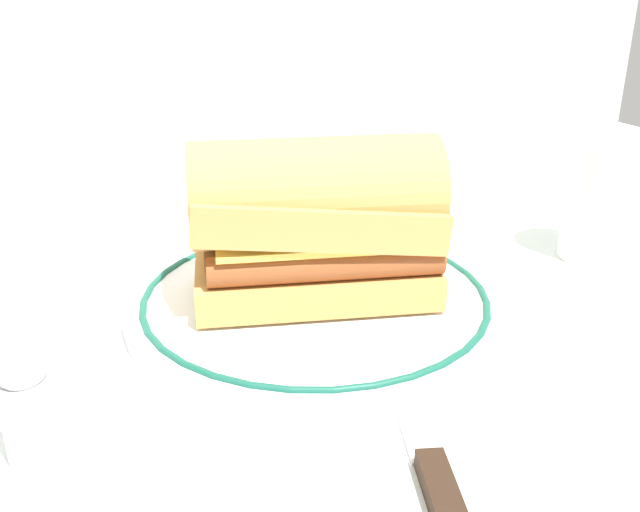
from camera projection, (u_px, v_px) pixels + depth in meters
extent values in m
plane|color=silver|center=(320.00, 313.00, 0.56)|extent=(1.50, 1.50, 0.00)
cylinder|color=white|center=(320.00, 301.00, 0.57)|extent=(0.30, 0.30, 0.01)
torus|color=#195947|center=(320.00, 294.00, 0.57)|extent=(0.27, 0.27, 0.01)
cube|color=tan|center=(320.00, 276.00, 0.56)|extent=(0.21, 0.15, 0.03)
cylinder|color=brown|center=(327.00, 266.00, 0.52)|extent=(0.17, 0.08, 0.02)
cylinder|color=brown|center=(322.00, 253.00, 0.54)|extent=(0.17, 0.08, 0.02)
cylinder|color=brown|center=(318.00, 242.00, 0.56)|extent=(0.17, 0.08, 0.02)
cylinder|color=brown|center=(314.00, 231.00, 0.58)|extent=(0.17, 0.08, 0.02)
cube|color=#EFC64C|center=(320.00, 231.00, 0.55)|extent=(0.17, 0.13, 0.01)
cube|color=tan|center=(320.00, 209.00, 0.54)|extent=(0.21, 0.15, 0.05)
cylinder|color=tan|center=(320.00, 191.00, 0.53)|extent=(0.20, 0.14, 0.08)
cylinder|color=silver|center=(603.00, 203.00, 0.65)|extent=(0.07, 0.07, 0.10)
cylinder|color=gold|center=(598.00, 233.00, 0.66)|extent=(0.06, 0.06, 0.05)
cylinder|color=white|center=(30.00, 420.00, 0.39)|extent=(0.03, 0.03, 0.05)
sphere|color=silver|center=(20.00, 367.00, 0.38)|extent=(0.03, 0.03, 0.03)
cube|color=silver|center=(413.00, 417.00, 0.43)|extent=(0.05, 0.08, 0.01)
cube|color=black|center=(441.00, 491.00, 0.37)|extent=(0.04, 0.06, 0.01)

